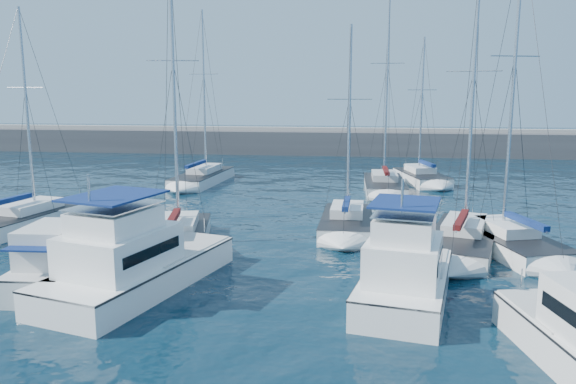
# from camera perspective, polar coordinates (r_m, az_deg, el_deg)

# --- Properties ---
(ground) EXTENTS (220.00, 220.00, 0.00)m
(ground) POSITION_cam_1_polar(r_m,az_deg,el_deg) (23.81, -1.09, -10.25)
(ground) COLOR black
(ground) RESTS_ON ground
(breakwater) EXTENTS (160.00, 6.00, 4.45)m
(breakwater) POSITION_cam_1_polar(r_m,az_deg,el_deg) (74.46, 4.91, 4.70)
(breakwater) COLOR #424244
(breakwater) RESTS_ON ground
(motor_yacht_port_outer) EXTENTS (2.85, 6.46, 3.20)m
(motor_yacht_port_outer) POSITION_cam_1_polar(r_m,az_deg,el_deg) (26.33, -22.13, -6.83)
(motor_yacht_port_outer) COLOR silver
(motor_yacht_port_outer) RESTS_ON ground
(motor_yacht_port_inner) EXTENTS (6.22, 10.37, 4.69)m
(motor_yacht_port_inner) POSITION_cam_1_polar(r_m,az_deg,el_deg) (24.65, -15.49, -7.12)
(motor_yacht_port_inner) COLOR white
(motor_yacht_port_inner) RESTS_ON ground
(motor_yacht_stbd_inner) EXTENTS (4.59, 8.06, 4.69)m
(motor_yacht_stbd_inner) POSITION_cam_1_polar(r_m,az_deg,el_deg) (22.81, 11.78, -8.39)
(motor_yacht_stbd_inner) COLOR white
(motor_yacht_stbd_inner) RESTS_ON ground
(sailboat_mid_a) EXTENTS (4.63, 8.99, 13.55)m
(sailboat_mid_a) POSITION_cam_1_polar(r_m,az_deg,el_deg) (38.12, -25.07, -2.54)
(sailboat_mid_a) COLOR white
(sailboat_mid_a) RESTS_ON ground
(sailboat_mid_b) EXTENTS (4.75, 9.06, 15.84)m
(sailboat_mid_b) POSITION_cam_1_polar(r_m,az_deg,el_deg) (30.72, -11.18, -4.64)
(sailboat_mid_b) COLOR silver
(sailboat_mid_b) RESTS_ON ground
(sailboat_mid_c) EXTENTS (3.07, 7.50, 12.43)m
(sailboat_mid_c) POSITION_cam_1_polar(r_m,az_deg,el_deg) (33.81, 5.99, -3.16)
(sailboat_mid_c) COLOR white
(sailboat_mid_c) RESTS_ON ground
(sailboat_mid_d) EXTENTS (5.42, 9.37, 14.93)m
(sailboat_mid_d) POSITION_cam_1_polar(r_m,az_deg,el_deg) (31.31, 17.34, -4.66)
(sailboat_mid_d) COLOR silver
(sailboat_mid_d) RESTS_ON ground
(sailboat_mid_e) EXTENTS (5.16, 8.15, 16.14)m
(sailboat_mid_e) POSITION_cam_1_polar(r_m,az_deg,el_deg) (31.64, 21.60, -4.71)
(sailboat_mid_e) COLOR white
(sailboat_mid_e) RESTS_ON ground
(sailboat_back_a) EXTENTS (3.85, 9.70, 15.63)m
(sailboat_back_a) POSITION_cam_1_polar(r_m,az_deg,el_deg) (51.45, -8.66, 1.47)
(sailboat_back_a) COLOR white
(sailboat_back_a) RESTS_ON ground
(sailboat_back_b) EXTENTS (3.36, 8.57, 16.87)m
(sailboat_back_b) POSITION_cam_1_polar(r_m,az_deg,el_deg) (47.42, 9.76, 0.71)
(sailboat_back_b) COLOR silver
(sailboat_back_b) RESTS_ON ground
(sailboat_back_c) EXTENTS (4.81, 8.15, 13.30)m
(sailboat_back_c) POSITION_cam_1_polar(r_m,az_deg,el_deg) (52.35, 13.38, 1.45)
(sailboat_back_c) COLOR white
(sailboat_back_c) RESTS_ON ground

